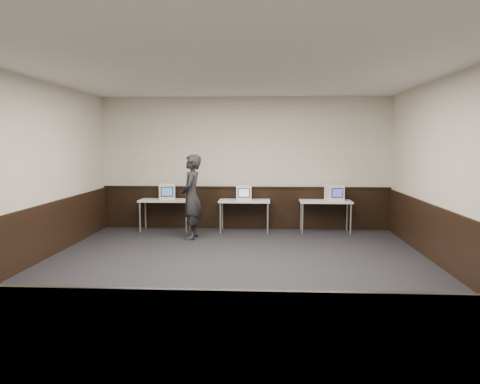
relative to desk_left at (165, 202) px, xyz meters
name	(u,v)px	position (x,y,z in m)	size (l,w,h in m)	color
floor	(234,273)	(1.90, -3.60, -0.68)	(8.00, 8.00, 0.00)	black
ceiling	(233,71)	(1.90, -3.60, 2.52)	(8.00, 8.00, 0.00)	white
back_wall	(245,163)	(1.90, 0.40, 0.92)	(7.00, 7.00, 0.00)	beige
front_wall	(195,210)	(1.90, -7.60, 0.92)	(7.00, 7.00, 0.00)	beige
left_wall	(19,173)	(-1.60, -3.60, 0.92)	(8.00, 8.00, 0.00)	beige
right_wall	(461,175)	(5.40, -3.60, 0.92)	(8.00, 8.00, 0.00)	beige
wainscot_back	(245,208)	(1.90, 0.38, -0.18)	(6.98, 0.04, 1.00)	black
wainscot_front	(196,353)	(1.90, -7.58, -0.18)	(6.98, 0.04, 1.00)	black
wainscot_left	(23,240)	(-1.58, -3.60, -0.18)	(0.04, 7.98, 1.00)	black
wainscot_right	(456,245)	(5.38, -3.60, -0.18)	(0.04, 7.98, 1.00)	black
wainscot_rail	(245,187)	(1.90, 0.36, 0.34)	(6.98, 0.06, 0.04)	black
desk_left	(165,202)	(0.00, 0.00, 0.00)	(1.20, 0.60, 0.75)	silver
desk_center	(244,203)	(1.90, 0.00, 0.00)	(1.20, 0.60, 0.75)	silver
desk_right	(325,204)	(3.80, 0.00, 0.00)	(1.20, 0.60, 0.75)	silver
emac_left	(167,192)	(0.05, -0.01, 0.26)	(0.45, 0.47, 0.38)	white
emac_center	(244,193)	(1.88, -0.04, 0.25)	(0.38, 0.40, 0.35)	white
emac_right	(334,193)	(4.00, 0.02, 0.25)	(0.44, 0.46, 0.37)	white
person	(192,197)	(0.79, -0.90, 0.24)	(0.67, 0.44, 1.84)	black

